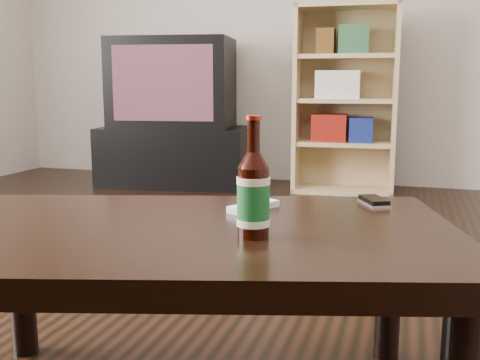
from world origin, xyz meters
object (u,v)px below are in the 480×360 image
(beer_bottle, at_px, (253,195))
(phone, at_px, (374,201))
(tv, at_px, (173,83))
(coffee_table, at_px, (192,252))
(tv_stand, at_px, (174,156))
(remote, at_px, (254,206))
(bookshelf, at_px, (344,97))

(beer_bottle, relative_size, phone, 2.22)
(tv, xyz_separation_m, coffee_table, (1.28, -2.81, -0.38))
(tv_stand, distance_m, tv, 0.56)
(tv, distance_m, beer_bottle, 3.20)
(coffee_table, xyz_separation_m, remote, (0.09, 0.21, 0.07))
(bookshelf, bearing_deg, remote, -91.90)
(tv_stand, distance_m, bookshelf, 1.37)
(tv_stand, height_order, coffee_table, coffee_table)
(tv, height_order, phone, tv)
(beer_bottle, relative_size, remote, 1.68)
(coffee_table, bearing_deg, phone, 43.71)
(tv_stand, relative_size, phone, 9.45)
(beer_bottle, bearing_deg, bookshelf, 92.98)
(bookshelf, relative_size, phone, 11.18)
(bookshelf, height_order, phone, bookshelf)
(bookshelf, xyz_separation_m, beer_bottle, (0.15, -2.95, -0.14))
(tv_stand, height_order, beer_bottle, beer_bottle)
(coffee_table, distance_m, beer_bottle, 0.23)
(bookshelf, distance_m, beer_bottle, 2.96)
(tv, relative_size, phone, 8.17)
(bookshelf, height_order, coffee_table, bookshelf)
(coffee_table, xyz_separation_m, phone, (0.39, 0.37, 0.07))
(tv_stand, height_order, phone, phone)
(phone, bearing_deg, bookshelf, 71.46)
(tv, height_order, bookshelf, bookshelf)
(tv_stand, bearing_deg, phone, -64.10)
(tv, xyz_separation_m, remote, (1.37, -2.60, -0.31))
(phone, bearing_deg, tv_stand, 97.21)
(phone, bearing_deg, beer_bottle, -145.98)
(remote, bearing_deg, coffee_table, -84.01)
(tv_stand, xyz_separation_m, coffee_table, (1.28, -2.81, 0.18))
(tv_stand, relative_size, coffee_table, 0.81)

